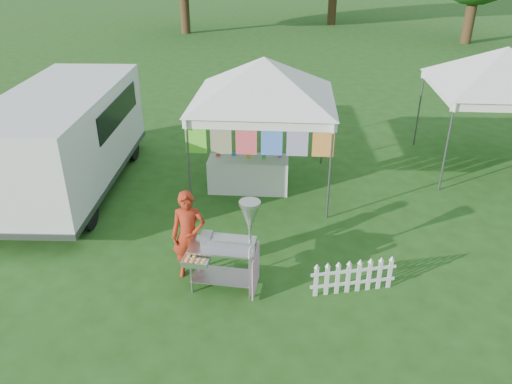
{
  "coord_description": "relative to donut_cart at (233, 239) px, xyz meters",
  "views": [
    {
      "loc": [
        0.64,
        -7.02,
        5.23
      ],
      "look_at": [
        0.02,
        1.0,
        1.1
      ],
      "focal_mm": 35.0,
      "sensor_mm": 36.0,
      "label": 1
    }
  ],
  "objects": [
    {
      "name": "picket_fence",
      "position": [
        1.96,
        0.06,
        -0.68
      ],
      "size": [
        1.4,
        0.38,
        0.56
      ],
      "rotation": [
        0.0,
        0.0,
        0.25
      ],
      "color": "silver",
      "rests_on": "ground"
    },
    {
      "name": "canopy_right",
      "position": [
        5.74,
        5.4,
        2.03
      ],
      "size": [
        4.24,
        4.24,
        3.45
      ],
      "color": "#59595E",
      "rests_on": "ground"
    },
    {
      "name": "canopy_main",
      "position": [
        0.24,
        3.89,
        2.02
      ],
      "size": [
        4.24,
        4.24,
        3.45
      ],
      "color": "#59595E",
      "rests_on": "ground"
    },
    {
      "name": "vendor",
      "position": [
        -0.78,
        0.33,
        -0.17
      ],
      "size": [
        0.61,
        0.43,
        1.59
      ],
      "primitive_type": "imported",
      "rotation": [
        0.0,
        0.0,
        0.08
      ],
      "color": "#9A2613",
      "rests_on": "ground"
    },
    {
      "name": "ground",
      "position": [
        0.24,
        0.4,
        -0.96
      ],
      "size": [
        120.0,
        120.0,
        0.0
      ],
      "primitive_type": "plane",
      "color": "#224714",
      "rests_on": "ground"
    },
    {
      "name": "display_table",
      "position": [
        -0.08,
        3.67,
        -0.57
      ],
      "size": [
        1.8,
        0.7,
        0.78
      ],
      "primitive_type": "cube",
      "color": "white",
      "rests_on": "ground"
    },
    {
      "name": "donut_cart",
      "position": [
        0.0,
        0.0,
        0.0
      ],
      "size": [
        1.23,
        0.77,
        1.64
      ],
      "rotation": [
        0.0,
        0.0,
        -0.09
      ],
      "color": "gray",
      "rests_on": "ground"
    },
    {
      "name": "cargo_van",
      "position": [
        -4.17,
        3.55,
        0.26
      ],
      "size": [
        2.44,
        5.57,
        2.28
      ],
      "rotation": [
        0.0,
        0.0,
        0.05
      ],
      "color": "silver",
      "rests_on": "ground"
    }
  ]
}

